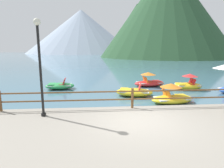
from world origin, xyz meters
name	(u,v)px	position (x,y,z in m)	size (l,w,h in m)	color
ground_plane	(103,61)	(0.00, 40.00, 0.00)	(200.00, 200.00, 0.00)	#477084
promenade_dock	(157,157)	(0.00, -2.20, 0.20)	(28.00, 8.00, 0.40)	gray
dock_railing	(132,96)	(0.00, 1.55, 0.99)	(23.92, 0.12, 0.95)	brown
lamp_post	(40,59)	(-3.89, 0.80, 2.77)	(0.28, 0.28, 3.91)	black
pedal_boat_1	(188,84)	(5.43, 6.96, 0.41)	(2.26, 1.33, 1.24)	yellow
pedal_boat_2	(134,92)	(0.84, 5.30, 0.27)	(2.72, 1.89, 0.85)	yellow
pedal_boat_3	(149,82)	(2.78, 8.46, 0.38)	(2.71, 1.59, 1.20)	red
pedal_boat_4	(172,97)	(2.73, 3.46, 0.38)	(2.63, 1.57, 1.18)	yellow
pedal_boat_5	(60,86)	(-4.58, 7.92, 0.26)	(2.30, 1.44, 0.84)	green
cliff_headland	(162,13)	(21.96, 62.31, 15.40)	(47.21, 47.21, 32.81)	#284C2D
distant_peak	(81,32)	(-10.66, 114.16, 13.09)	(66.22, 66.22, 26.17)	#93A3B7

